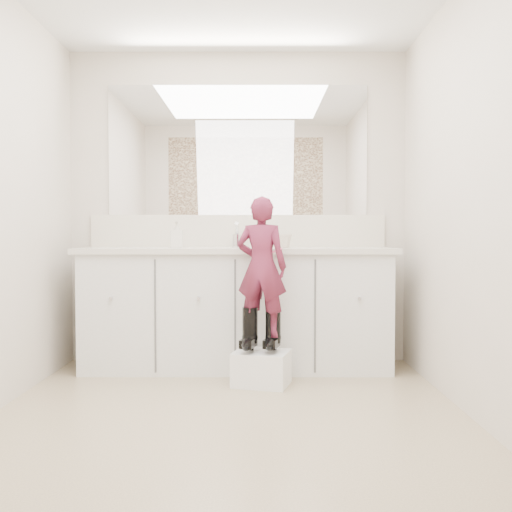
{
  "coord_description": "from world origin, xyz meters",
  "views": [
    {
      "loc": [
        0.15,
        -2.95,
        0.98
      ],
      "look_at": [
        0.14,
        0.88,
        0.84
      ],
      "focal_mm": 40.0,
      "sensor_mm": 36.0,
      "label": 1
    }
  ],
  "objects": [
    {
      "name": "step_stool",
      "position": [
        0.18,
        0.75,
        0.11
      ],
      "size": [
        0.41,
        0.37,
        0.22
      ],
      "primitive_type": "cube",
      "rotation": [
        0.0,
        0.0,
        -0.26
      ],
      "color": "white",
      "rests_on": "floor"
    },
    {
      "name": "countertop",
      "position": [
        0.0,
        1.21,
        0.87
      ],
      "size": [
        2.28,
        0.58,
        0.04
      ],
      "primitive_type": "cube",
      "color": "beige",
      "rests_on": "vanity_cabinet"
    },
    {
      "name": "mirror",
      "position": [
        0.0,
        1.49,
        1.64
      ],
      "size": [
        2.0,
        0.02,
        1.0
      ],
      "primitive_type": "cube",
      "color": "white",
      "rests_on": "wall_back"
    },
    {
      "name": "wall_front",
      "position": [
        0.0,
        -1.5,
        1.2
      ],
      "size": [
        2.6,
        0.0,
        2.6
      ],
      "primitive_type": "plane",
      "rotation": [
        -1.57,
        0.0,
        0.0
      ],
      "color": "beige",
      "rests_on": "floor"
    },
    {
      "name": "boot_right",
      "position": [
        0.26,
        0.75,
        0.37
      ],
      "size": [
        0.15,
        0.21,
        0.29
      ],
      "primitive_type": null,
      "rotation": [
        0.0,
        0.0,
        -0.26
      ],
      "color": "black",
      "rests_on": "step_stool"
    },
    {
      "name": "floor",
      "position": [
        0.0,
        0.0,
        0.0
      ],
      "size": [
        3.0,
        3.0,
        0.0
      ],
      "primitive_type": "plane",
      "color": "#867258",
      "rests_on": "ground"
    },
    {
      "name": "faucet",
      "position": [
        0.0,
        1.38,
        0.94
      ],
      "size": [
        0.08,
        0.08,
        0.1
      ],
      "primitive_type": "cylinder",
      "color": "silver",
      "rests_on": "countertop"
    },
    {
      "name": "toddler",
      "position": [
        0.18,
        0.75,
        0.78
      ],
      "size": [
        0.38,
        0.29,
        0.91
      ],
      "primitive_type": "imported",
      "rotation": [
        0.0,
        0.0,
        2.88
      ],
      "color": "#9B2F59",
      "rests_on": "step_stool"
    },
    {
      "name": "backsplash",
      "position": [
        0.0,
        1.49,
        1.02
      ],
      "size": [
        2.28,
        0.03,
        0.25
      ],
      "primitive_type": "cube",
      "color": "beige",
      "rests_on": "countertop"
    },
    {
      "name": "toothbrush",
      "position": [
        0.25,
        0.73,
        0.87
      ],
      "size": [
        0.13,
        0.05,
        0.06
      ],
      "primitive_type": "cylinder",
      "rotation": [
        0.0,
        1.22,
        -0.26
      ],
      "color": "#EB5B84",
      "rests_on": "toddler"
    },
    {
      "name": "wall_back",
      "position": [
        0.0,
        1.5,
        1.2
      ],
      "size": [
        2.6,
        0.0,
        2.6
      ],
      "primitive_type": "plane",
      "rotation": [
        1.57,
        0.0,
        0.0
      ],
      "color": "beige",
      "rests_on": "floor"
    },
    {
      "name": "wall_right",
      "position": [
        1.3,
        0.0,
        1.2
      ],
      "size": [
        0.0,
        3.0,
        3.0
      ],
      "primitive_type": "plane",
      "rotation": [
        1.57,
        0.0,
        -1.57
      ],
      "color": "beige",
      "rests_on": "floor"
    },
    {
      "name": "soap_bottle",
      "position": [
        -0.44,
        1.21,
        0.99
      ],
      "size": [
        0.09,
        0.1,
        0.19
      ],
      "primitive_type": "imported",
      "rotation": [
        0.0,
        0.0,
        0.09
      ],
      "color": "beige",
      "rests_on": "countertop"
    },
    {
      "name": "vanity_cabinet",
      "position": [
        0.0,
        1.23,
        0.42
      ],
      "size": [
        2.2,
        0.55,
        0.85
      ],
      "primitive_type": "cube",
      "color": "silver",
      "rests_on": "floor"
    },
    {
      "name": "boot_left",
      "position": [
        0.11,
        0.75,
        0.37
      ],
      "size": [
        0.15,
        0.21,
        0.29
      ],
      "primitive_type": null,
      "rotation": [
        0.0,
        0.0,
        -0.26
      ],
      "color": "black",
      "rests_on": "step_stool"
    },
    {
      "name": "cup",
      "position": [
        0.36,
        1.28,
        0.94
      ],
      "size": [
        0.14,
        0.14,
        0.1
      ],
      "primitive_type": "imported",
      "rotation": [
        0.0,
        0.0,
        -0.36
      ],
      "color": "beige",
      "rests_on": "countertop"
    }
  ]
}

